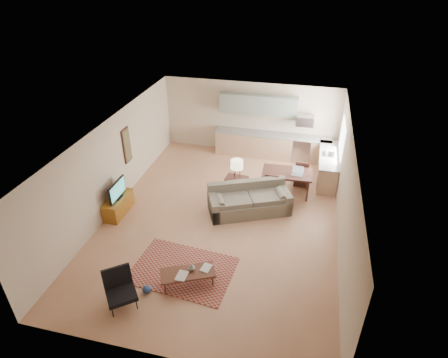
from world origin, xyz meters
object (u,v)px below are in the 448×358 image
(tv_credenza, at_px, (118,205))
(dining_table, at_px, (286,183))
(coffee_table, at_px, (188,278))
(armchair, at_px, (121,291))
(sofa, at_px, (249,199))
(console_table, at_px, (236,188))

(tv_credenza, bearing_deg, dining_table, 25.33)
(coffee_table, xyz_separation_m, armchair, (-1.21, -0.90, 0.22))
(armchair, height_order, dining_table, armchair)
(sofa, bearing_deg, console_table, 107.75)
(sofa, bearing_deg, dining_table, 28.26)
(coffee_table, xyz_separation_m, dining_table, (1.82, 4.40, 0.20))
(sofa, bearing_deg, tv_credenza, 170.08)
(armchair, distance_m, console_table, 4.87)
(coffee_table, distance_m, armchair, 1.52)
(armchair, relative_size, tv_credenza, 0.70)
(tv_credenza, relative_size, console_table, 1.51)
(coffee_table, relative_size, tv_credenza, 1.07)
(coffee_table, bearing_deg, tv_credenza, 117.77)
(coffee_table, bearing_deg, armchair, -168.18)
(console_table, distance_m, dining_table, 1.62)
(sofa, relative_size, armchair, 3.01)
(armchair, distance_m, dining_table, 6.11)
(sofa, relative_size, tv_credenza, 2.11)
(sofa, xyz_separation_m, coffee_table, (-0.86, -3.15, -0.24))
(sofa, height_order, dining_table, sofa)
(armchair, bearing_deg, console_table, 33.12)
(console_table, bearing_deg, coffee_table, -90.30)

